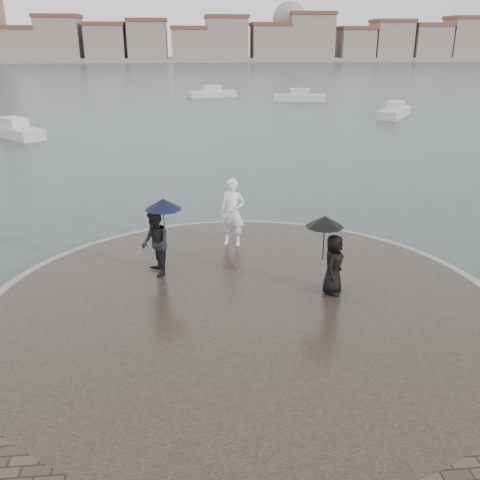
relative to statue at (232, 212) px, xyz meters
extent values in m
plane|color=#2B3835|center=(-0.02, -7.36, -1.37)|extent=(400.00, 400.00, 0.00)
cylinder|color=gray|center=(-0.02, -3.86, -1.21)|extent=(12.50, 12.50, 0.32)
cylinder|color=#2D261E|center=(-0.02, -3.86, -1.19)|extent=(11.90, 11.90, 0.36)
imported|color=white|center=(0.00, 0.00, 0.00)|extent=(0.85, 0.69, 2.02)
imported|color=black|center=(-2.18, -2.02, -0.14)|extent=(0.88, 1.01, 1.74)
cylinder|color=black|center=(-1.93, -1.92, 0.34)|extent=(0.02, 0.02, 0.90)
cone|color=black|center=(-1.93, -1.92, 0.89)|extent=(0.95, 0.95, 0.28)
imported|color=black|center=(2.14, -3.55, -0.26)|extent=(0.78, 0.87, 1.50)
cylinder|color=black|center=(1.89, -3.45, 0.29)|extent=(0.02, 0.02, 0.90)
cone|color=black|center=(1.89, -3.45, 0.81)|extent=(0.92, 0.92, 0.26)
cube|color=gray|center=(-0.02, 155.64, -0.77)|extent=(260.00, 20.00, 1.20)
cube|color=gray|center=(-48.02, 152.64, 3.13)|extent=(10.00, 10.00, 9.00)
cube|color=brown|center=(-48.02, 152.64, 8.13)|extent=(10.60, 10.60, 1.00)
cube|color=gray|center=(-37.02, 152.64, 4.63)|extent=(12.00, 10.00, 12.00)
cube|color=brown|center=(-37.02, 152.64, 11.13)|extent=(12.60, 10.60, 1.00)
cube|color=gray|center=(-24.02, 152.64, 3.63)|extent=(11.00, 10.00, 10.00)
cube|color=brown|center=(-24.02, 152.64, 9.13)|extent=(11.60, 10.60, 1.00)
cube|color=gray|center=(-12.02, 152.64, 4.13)|extent=(11.00, 10.00, 11.00)
cube|color=brown|center=(-12.02, 152.64, 10.13)|extent=(11.60, 10.60, 1.00)
cube|color=gray|center=(-0.02, 152.64, 3.13)|extent=(10.00, 10.00, 9.00)
cube|color=brown|center=(-0.02, 152.64, 8.13)|extent=(10.60, 10.60, 1.00)
cube|color=gray|center=(10.98, 152.64, 4.63)|extent=(12.00, 10.00, 12.00)
cube|color=brown|center=(10.98, 152.64, 11.13)|extent=(12.60, 10.60, 1.00)
cube|color=gray|center=(23.98, 152.64, 3.63)|extent=(11.00, 10.00, 10.00)
cube|color=brown|center=(23.98, 152.64, 9.13)|extent=(11.60, 10.60, 1.00)
cube|color=gray|center=(35.98, 152.64, 5.13)|extent=(13.00, 10.00, 13.00)
cube|color=brown|center=(35.98, 152.64, 12.13)|extent=(13.60, 10.60, 1.00)
cube|color=gray|center=(49.98, 152.64, 3.13)|extent=(10.00, 10.00, 9.00)
cube|color=brown|center=(49.98, 152.64, 8.13)|extent=(10.60, 10.60, 1.00)
cube|color=gray|center=(60.98, 152.64, 4.13)|extent=(11.00, 10.00, 11.00)
cube|color=brown|center=(60.98, 152.64, 10.13)|extent=(11.60, 10.60, 1.00)
cube|color=gray|center=(72.98, 152.64, 3.63)|extent=(11.00, 10.00, 10.00)
cube|color=brown|center=(72.98, 152.64, 9.13)|extent=(11.60, 10.60, 1.00)
cube|color=gray|center=(84.98, 152.64, 4.63)|extent=(12.00, 10.00, 12.00)
cube|color=brown|center=(84.98, 152.64, 11.13)|extent=(12.60, 10.60, 1.00)
sphere|color=gray|center=(29.98, 154.64, 10.63)|extent=(10.00, 10.00, 10.00)
cube|color=beige|center=(16.35, 29.87, -1.12)|extent=(4.39, 5.46, 0.90)
cube|color=beige|center=(16.35, 29.87, -0.52)|extent=(2.11, 2.33, 0.90)
cube|color=beige|center=(10.82, 43.03, -1.12)|extent=(5.70, 2.54, 0.90)
cube|color=beige|center=(10.82, 43.03, -0.52)|extent=(2.18, 1.53, 0.90)
cube|color=beige|center=(-12.89, 22.52, -1.12)|extent=(4.91, 5.12, 0.90)
cube|color=beige|center=(-12.89, 22.52, -0.52)|extent=(2.24, 2.28, 0.90)
cube|color=beige|center=(1.68, 48.25, -1.12)|extent=(5.73, 3.21, 0.90)
cube|color=beige|center=(1.68, 48.25, -0.52)|extent=(2.27, 1.75, 0.90)
camera|label=1|loc=(-1.23, -15.09, 4.80)|focal=40.00mm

